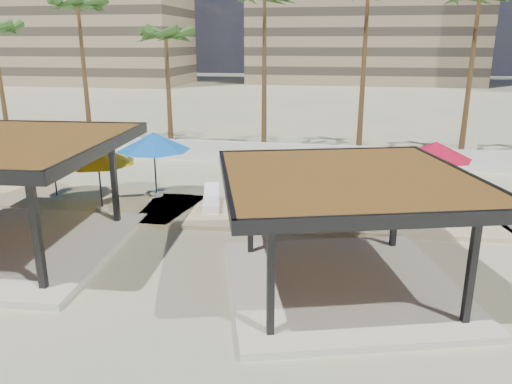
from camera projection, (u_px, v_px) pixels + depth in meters
ground at (256, 297)px, 14.01m from camera, size 200.00×200.00×0.00m
promenade at (336, 211)px, 20.86m from camera, size 44.45×7.97×0.24m
boundary_wall at (306, 154)px, 28.89m from camera, size 56.00×0.30×1.20m
pavilion_central at (345, 222)px, 13.96m from camera, size 8.42×8.42×3.43m
pavilion_west at (0, 186)px, 16.42m from camera, size 8.22×8.22×3.89m
umbrella_a at (52, 150)px, 21.63m from camera, size 3.77×3.77×2.54m
umbrella_b at (98, 155)px, 20.07m from camera, size 3.10×3.10×2.70m
umbrella_c at (436, 151)px, 20.90m from camera, size 3.25×3.25×2.70m
umbrella_f at (154, 142)px, 21.86m from camera, size 4.19×4.19×2.89m
lounger_a at (211, 202)px, 21.10m from camera, size 1.13×2.17×0.79m
lounger_b at (512, 218)px, 19.22m from camera, size 0.91×2.11×0.77m
lounger_c at (480, 200)px, 21.20m from camera, size 1.76×2.50×0.91m
palm_b at (78, 10)px, 31.70m from camera, size 3.00×3.00×9.97m
palm_c at (166, 39)px, 30.59m from camera, size 3.00×3.00×8.12m
palm_d at (265, 3)px, 29.69m from camera, size 3.00×3.00×10.32m
palm_f at (479, 2)px, 27.35m from camera, size 3.00×3.00×10.15m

